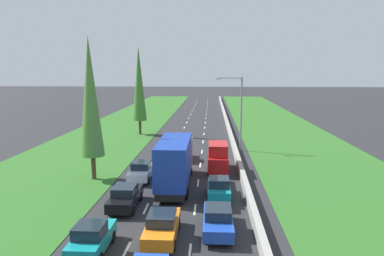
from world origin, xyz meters
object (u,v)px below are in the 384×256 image
(teal_hatchback_left_lane_second, at_px, (92,238))
(poplar_tree_third, at_px, (139,84))
(grey_hatchback_centre_lane, at_px, (183,152))
(black_sedan_left_lane, at_px, (125,196))
(blue_sedan_right_lane, at_px, (218,219))
(red_van_right_lane, at_px, (218,157))
(poplar_tree_second, at_px, (90,97))
(street_light_mast, at_px, (238,108))
(blue_box_truck_centre_lane, at_px, (175,161))
(white_sedan_left_lane, at_px, (142,170))
(teal_hatchback_right_lane, at_px, (219,188))
(orange_sedan_centre_lane, at_px, (162,226))

(teal_hatchback_left_lane_second, height_order, poplar_tree_third, poplar_tree_third)
(grey_hatchback_centre_lane, bearing_deg, black_sedan_left_lane, -102.24)
(blue_sedan_right_lane, xyz_separation_m, red_van_right_lane, (0.22, 13.16, 0.59))
(black_sedan_left_lane, height_order, poplar_tree_second, poplar_tree_second)
(red_van_right_lane, distance_m, street_light_mast, 10.13)
(blue_box_truck_centre_lane, distance_m, red_van_right_lane, 6.08)
(poplar_tree_third, bearing_deg, street_light_mast, -36.31)
(blue_box_truck_centre_lane, distance_m, black_sedan_left_lane, 5.89)
(poplar_tree_second, bearing_deg, street_light_mast, 41.41)
(grey_hatchback_centre_lane, relative_size, poplar_tree_third, 0.29)
(teal_hatchback_left_lane_second, bearing_deg, red_van_right_lane, 66.21)
(black_sedan_left_lane, height_order, street_light_mast, street_light_mast)
(blue_box_truck_centre_lane, bearing_deg, teal_hatchback_left_lane_second, -106.86)
(black_sedan_left_lane, distance_m, white_sedan_left_lane, 6.68)
(blue_sedan_right_lane, bearing_deg, teal_hatchback_right_lane, 88.33)
(red_van_right_lane, bearing_deg, grey_hatchback_centre_lane, 130.95)
(blue_sedan_right_lane, xyz_separation_m, street_light_mast, (2.80, 22.18, 4.42))
(black_sedan_left_lane, xyz_separation_m, street_light_mast, (9.37, 18.59, 4.42))
(red_van_right_lane, bearing_deg, white_sedan_left_lane, -157.33)
(teal_hatchback_left_lane_second, relative_size, black_sedan_left_lane, 0.87)
(teal_hatchback_left_lane_second, distance_m, black_sedan_left_lane, 6.45)
(teal_hatchback_right_lane, xyz_separation_m, red_van_right_lane, (0.06, 7.48, 0.56))
(teal_hatchback_right_lane, distance_m, white_sedan_left_lane, 8.26)
(teal_hatchback_right_lane, relative_size, street_light_mast, 0.43)
(blue_sedan_right_lane, bearing_deg, poplar_tree_third, 109.21)
(red_van_right_lane, relative_size, poplar_tree_second, 0.38)
(orange_sedan_centre_lane, relative_size, blue_box_truck_centre_lane, 0.48)
(orange_sedan_centre_lane, xyz_separation_m, blue_sedan_right_lane, (3.26, 1.07, 0.00))
(street_light_mast, bearing_deg, blue_sedan_right_lane, -97.19)
(black_sedan_left_lane, relative_size, red_van_right_lane, 0.92)
(teal_hatchback_left_lane_second, height_order, grey_hatchback_centre_lane, same)
(orange_sedan_centre_lane, bearing_deg, black_sedan_left_lane, 125.39)
(red_van_right_lane, bearing_deg, black_sedan_left_lane, -125.36)
(black_sedan_left_lane, bearing_deg, street_light_mast, 63.26)
(teal_hatchback_left_lane_second, relative_size, teal_hatchback_right_lane, 1.00)
(blue_box_truck_centre_lane, relative_size, blue_sedan_right_lane, 2.09)
(blue_box_truck_centre_lane, height_order, street_light_mast, street_light_mast)
(blue_sedan_right_lane, relative_size, poplar_tree_third, 0.34)
(teal_hatchback_right_lane, bearing_deg, blue_sedan_right_lane, -91.67)
(teal_hatchback_left_lane_second, xyz_separation_m, white_sedan_left_lane, (0.13, 13.12, -0.02))
(grey_hatchback_centre_lane, xyz_separation_m, poplar_tree_third, (-7.79, 15.05, 6.89))
(white_sedan_left_lane, bearing_deg, poplar_tree_second, -176.28)
(blue_sedan_right_lane, relative_size, grey_hatchback_centre_lane, 1.15)
(blue_sedan_right_lane, xyz_separation_m, white_sedan_left_lane, (-6.71, 10.27, 0.00))
(poplar_tree_third, relative_size, street_light_mast, 1.48)
(grey_hatchback_centre_lane, relative_size, poplar_tree_second, 0.31)
(blue_box_truck_centre_lane, distance_m, teal_hatchback_right_lane, 4.69)
(teal_hatchback_left_lane_second, xyz_separation_m, teal_hatchback_right_lane, (7.00, 8.54, 0.00))
(grey_hatchback_centre_lane, bearing_deg, street_light_mast, 36.31)
(poplar_tree_third, height_order, street_light_mast, poplar_tree_third)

